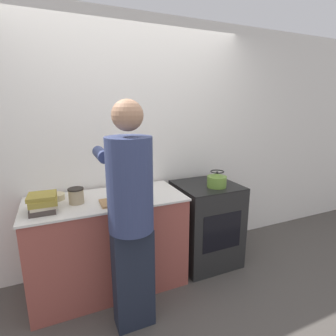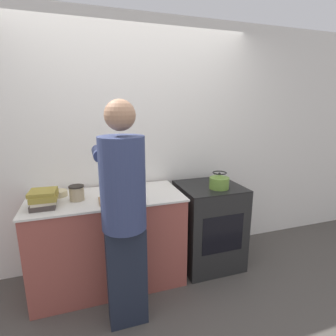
{
  "view_description": "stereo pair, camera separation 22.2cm",
  "coord_description": "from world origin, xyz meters",
  "px_view_note": "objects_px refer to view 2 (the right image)",
  "views": [
    {
      "loc": [
        -0.73,
        -1.97,
        1.72
      ],
      "look_at": [
        0.23,
        0.22,
        1.14
      ],
      "focal_mm": 28.0,
      "sensor_mm": 36.0,
      "label": 1
    },
    {
      "loc": [
        -0.52,
        -2.05,
        1.72
      ],
      "look_at": [
        0.23,
        0.22,
        1.14
      ],
      "focal_mm": 28.0,
      "sensor_mm": 36.0,
      "label": 2
    }
  ],
  "objects_px": {
    "person": "(124,210)",
    "cutting_board": "(120,199)",
    "knife": "(126,198)",
    "oven": "(209,225)",
    "bowl_prep": "(59,193)",
    "kettle": "(219,182)",
    "canister_jar": "(77,193)"
  },
  "relations": [
    {
      "from": "kettle",
      "to": "canister_jar",
      "type": "distance_m",
      "value": 1.37
    },
    {
      "from": "person",
      "to": "cutting_board",
      "type": "xyz_separation_m",
      "value": [
        0.03,
        0.39,
        -0.06
      ]
    },
    {
      "from": "cutting_board",
      "to": "kettle",
      "type": "distance_m",
      "value": 1.0
    },
    {
      "from": "kettle",
      "to": "cutting_board",
      "type": "bearing_deg",
      "value": -178.6
    },
    {
      "from": "bowl_prep",
      "to": "cutting_board",
      "type": "bearing_deg",
      "value": -29.33
    },
    {
      "from": "bowl_prep",
      "to": "canister_jar",
      "type": "distance_m",
      "value": 0.24
    },
    {
      "from": "person",
      "to": "kettle",
      "type": "xyz_separation_m",
      "value": [
        1.03,
        0.41,
        0.01
      ]
    },
    {
      "from": "person",
      "to": "bowl_prep",
      "type": "xyz_separation_m",
      "value": [
        -0.5,
        0.69,
        -0.04
      ]
    },
    {
      "from": "person",
      "to": "knife",
      "type": "bearing_deg",
      "value": 78.46
    },
    {
      "from": "oven",
      "to": "kettle",
      "type": "height_order",
      "value": "kettle"
    },
    {
      "from": "oven",
      "to": "cutting_board",
      "type": "height_order",
      "value": "cutting_board"
    },
    {
      "from": "bowl_prep",
      "to": "person",
      "type": "bearing_deg",
      "value": -53.93
    },
    {
      "from": "kettle",
      "to": "person",
      "type": "bearing_deg",
      "value": -158.16
    },
    {
      "from": "kettle",
      "to": "canister_jar",
      "type": "bearing_deg",
      "value": 175.6
    },
    {
      "from": "cutting_board",
      "to": "canister_jar",
      "type": "relative_size",
      "value": 2.75
    },
    {
      "from": "cutting_board",
      "to": "person",
      "type": "bearing_deg",
      "value": -94.31
    },
    {
      "from": "oven",
      "to": "cutting_board",
      "type": "xyz_separation_m",
      "value": [
        -0.96,
        -0.14,
        0.45
      ]
    },
    {
      "from": "oven",
      "to": "knife",
      "type": "distance_m",
      "value": 1.04
    },
    {
      "from": "bowl_prep",
      "to": "knife",
      "type": "bearing_deg",
      "value": -28.98
    },
    {
      "from": "knife",
      "to": "bowl_prep",
      "type": "distance_m",
      "value": 0.66
    },
    {
      "from": "oven",
      "to": "kettle",
      "type": "bearing_deg",
      "value": -69.07
    },
    {
      "from": "person",
      "to": "knife",
      "type": "height_order",
      "value": "person"
    },
    {
      "from": "bowl_prep",
      "to": "canister_jar",
      "type": "bearing_deg",
      "value": -45.65
    },
    {
      "from": "oven",
      "to": "canister_jar",
      "type": "xyz_separation_m",
      "value": [
        -1.32,
        -0.01,
        0.51
      ]
    },
    {
      "from": "kettle",
      "to": "oven",
      "type": "bearing_deg",
      "value": 110.93
    },
    {
      "from": "cutting_board",
      "to": "canister_jar",
      "type": "height_order",
      "value": "canister_jar"
    },
    {
      "from": "person",
      "to": "knife",
      "type": "relative_size",
      "value": 8.81
    },
    {
      "from": "knife",
      "to": "canister_jar",
      "type": "relative_size",
      "value": 1.49
    },
    {
      "from": "knife",
      "to": "canister_jar",
      "type": "bearing_deg",
      "value": 164.19
    },
    {
      "from": "knife",
      "to": "oven",
      "type": "bearing_deg",
      "value": 14.09
    },
    {
      "from": "knife",
      "to": "bowl_prep",
      "type": "xyz_separation_m",
      "value": [
        -0.57,
        0.32,
        0.01
      ]
    },
    {
      "from": "oven",
      "to": "knife",
      "type": "relative_size",
      "value": 4.49
    }
  ]
}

